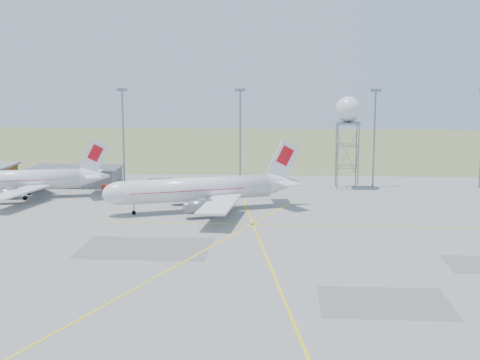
# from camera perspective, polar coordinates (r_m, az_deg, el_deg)

# --- Properties ---
(ground) EXTENTS (400.00, 400.00, 0.00)m
(ground) POSITION_cam_1_polar(r_m,az_deg,el_deg) (78.07, 4.32, -8.98)
(ground) COLOR gray
(ground) RESTS_ON ground
(grass_strip) EXTENTS (400.00, 120.00, 0.03)m
(grass_strip) POSITION_cam_1_polar(r_m,az_deg,el_deg) (215.45, 3.93, 2.94)
(grass_strip) COLOR #606D3C
(grass_strip) RESTS_ON ground
(building_grey) EXTENTS (19.00, 10.00, 3.90)m
(building_grey) POSITION_cam_1_polar(r_m,az_deg,el_deg) (146.62, -13.82, 0.34)
(building_grey) COLOR gray
(building_grey) RESTS_ON ground
(mast_a) EXTENTS (2.20, 0.50, 20.50)m
(mast_a) POSITION_cam_1_polar(r_m,az_deg,el_deg) (144.62, -9.95, 4.38)
(mast_a) COLOR gray
(mast_a) RESTS_ON ground
(mast_b) EXTENTS (2.20, 0.50, 20.50)m
(mast_b) POSITION_cam_1_polar(r_m,az_deg,el_deg) (140.88, 0.02, 4.39)
(mast_b) COLOR gray
(mast_b) RESTS_ON ground
(mast_c) EXTENTS (2.20, 0.50, 20.50)m
(mast_c) POSITION_cam_1_polar(r_m,az_deg,el_deg) (141.89, 11.41, 4.24)
(mast_c) COLOR gray
(mast_c) RESTS_ON ground
(airliner_main) EXTENTS (34.66, 32.55, 12.18)m
(airliner_main) POSITION_cam_1_polar(r_m,az_deg,el_deg) (116.99, -3.40, -0.82)
(airliner_main) COLOR white
(airliner_main) RESTS_ON ground
(airliner_far) EXTENTS (32.77, 31.23, 11.25)m
(airliner_far) POSITION_cam_1_polar(r_m,az_deg,el_deg) (134.99, -18.34, -0.02)
(airliner_far) COLOR white
(airliner_far) RESTS_ON ground
(radar_tower) EXTENTS (5.25, 5.25, 19.01)m
(radar_tower) POSITION_cam_1_polar(r_m,az_deg,el_deg) (139.47, 9.16, 3.64)
(radar_tower) COLOR gray
(radar_tower) RESTS_ON ground
(fire_truck) EXTENTS (8.65, 3.58, 3.44)m
(fire_truck) POSITION_cam_1_polar(r_m,az_deg,el_deg) (131.11, -6.30, -0.65)
(fire_truck) COLOR yellow
(fire_truck) RESTS_ON ground
(baggage_tug) EXTENTS (2.39, 2.03, 1.71)m
(baggage_tug) POSITION_cam_1_polar(r_m,az_deg,el_deg) (136.44, -11.24, -0.81)
(baggage_tug) COLOR red
(baggage_tug) RESTS_ON ground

